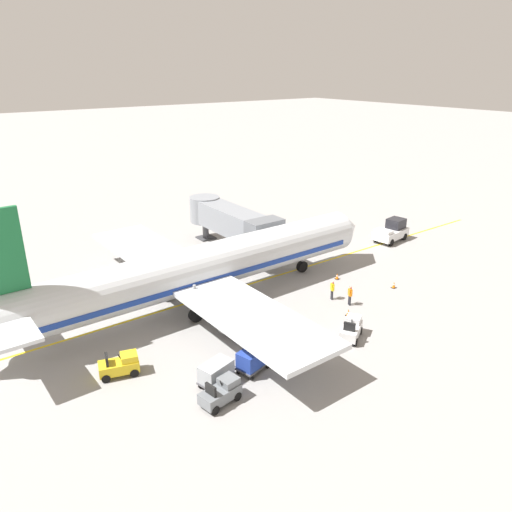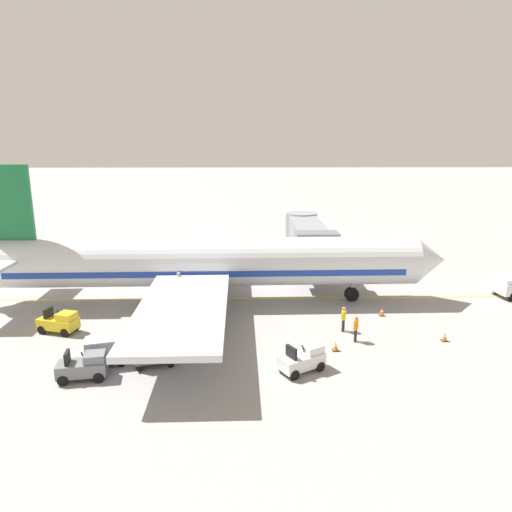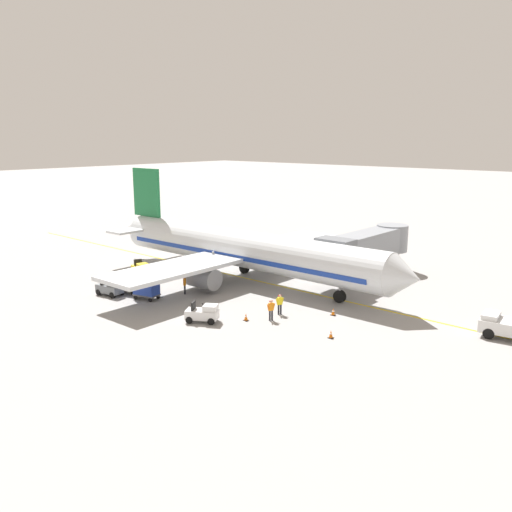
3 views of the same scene
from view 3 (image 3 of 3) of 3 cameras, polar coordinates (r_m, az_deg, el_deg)
The scene contains 15 objects.
ground_plane at distance 55.28m, azimuth -1.42°, elevation -2.30°, with size 400.00×400.00×0.00m, color gray.
gate_lead_in_line at distance 55.28m, azimuth -1.42°, elevation -2.29°, with size 0.24×80.00×0.01m, color gold.
parked_airliner at distance 53.51m, azimuth -1.53°, elevation 0.71°, with size 30.07×37.24×10.63m.
jet_bridge at distance 55.22m, azimuth 11.69°, elevation 1.11°, with size 13.82×3.50×4.98m.
baggage_tug_lead at distance 57.06m, azimuth -12.12°, elevation -1.37°, with size 1.87×2.73×1.62m.
baggage_tug_trailing at distance 42.24m, azimuth -5.63°, elevation -6.07°, with size 2.31×2.76×1.62m.
baggage_tug_spare at distance 50.70m, azimuth -15.20°, elevation -3.28°, with size 1.64×2.66×1.62m.
baggage_cart_front at distance 48.74m, azimuth -11.55°, elevation -3.43°, with size 1.81×2.98×1.58m.
baggage_cart_second_in_train at distance 50.97m, azimuth -13.31°, elevation -2.82°, with size 1.81×2.98×1.58m.
ground_crew_wing_walker at distance 42.28m, azimuth 1.60°, elevation -5.65°, with size 0.70×0.37×1.69m.
ground_crew_loader at distance 49.75m, azimuth -7.58°, elevation -2.96°, with size 0.59×0.56×1.69m.
ground_crew_marshaller at distance 43.75m, azimuth 2.53°, elevation -5.03°, with size 0.69×0.39×1.69m.
safety_cone_nose_left at distance 39.31m, azimuth 7.95°, elevation -8.22°, with size 0.36×0.36×0.59m.
safety_cone_nose_right at distance 44.18m, azimuth 8.19°, elevation -5.87°, with size 0.36×0.36×0.59m.
safety_cone_wing_tip at distance 42.50m, azimuth -1.08°, elevation -6.49°, with size 0.36×0.36×0.59m.
Camera 3 is at (39.24, 36.29, 14.13)m, focal length 37.69 mm.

